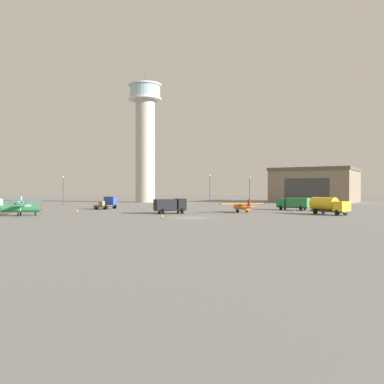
% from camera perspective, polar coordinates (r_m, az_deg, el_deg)
% --- Properties ---
extents(ground_plane, '(400.00, 400.00, 0.00)m').
position_cam_1_polar(ground_plane, '(62.47, -0.13, -3.71)').
color(ground_plane, slate).
extents(control_tower, '(10.81, 10.81, 42.85)m').
position_cam_1_polar(control_tower, '(133.70, -6.73, 8.13)').
color(control_tower, '#B2AD9E').
rests_on(control_tower, ground_plane).
extents(hangar, '(34.74, 34.46, 11.22)m').
position_cam_1_polar(hangar, '(139.01, 17.28, 0.93)').
color(hangar, '#7A6B56').
rests_on(hangar, ground_plane).
extents(airplane_green, '(7.69, 9.84, 2.89)m').
position_cam_1_polar(airplane_green, '(72.85, -23.41, -2.08)').
color(airplane_green, '#287A42').
rests_on(airplane_green, ground_plane).
extents(airplane_orange, '(8.75, 6.85, 2.59)m').
position_cam_1_polar(airplane_orange, '(76.33, 7.19, -2.03)').
color(airplane_orange, orange).
rests_on(airplane_orange, ground_plane).
extents(airplane_teal, '(9.41, 7.35, 2.77)m').
position_cam_1_polar(airplane_teal, '(96.74, -23.53, -1.48)').
color(airplane_teal, teal).
rests_on(airplane_teal, ground_plane).
extents(truck_fuel_tanker_yellow, '(5.69, 7.09, 3.04)m').
position_cam_1_polar(truck_fuel_tanker_yellow, '(73.72, 18.94, -1.79)').
color(truck_fuel_tanker_yellow, '#38383D').
rests_on(truck_fuel_tanker_yellow, ground_plane).
extents(truck_flatbed_blue, '(4.71, 6.16, 2.75)m').
position_cam_1_polar(truck_flatbed_blue, '(90.88, -11.97, -1.56)').
color(truck_flatbed_blue, '#38383D').
rests_on(truck_flatbed_blue, ground_plane).
extents(truck_box_black, '(6.08, 4.33, 2.73)m').
position_cam_1_polar(truck_box_black, '(72.57, -3.18, -1.89)').
color(truck_box_black, '#38383D').
rests_on(truck_box_black, ground_plane).
extents(truck_box_green, '(6.72, 6.33, 2.63)m').
position_cam_1_polar(truck_box_green, '(86.68, 14.40, -1.53)').
color(truck_box_green, '#38383D').
rests_on(truck_box_green, ground_plane).
extents(light_post_west, '(0.44, 0.44, 7.79)m').
position_cam_1_polar(light_post_west, '(109.08, 8.25, 0.57)').
color(light_post_west, '#38383D').
rests_on(light_post_west, ground_plane).
extents(light_post_east, '(0.44, 0.44, 7.95)m').
position_cam_1_polar(light_post_east, '(113.77, -17.95, 0.59)').
color(light_post_east, '#38383D').
rests_on(light_post_east, ground_plane).
extents(light_post_north, '(0.44, 0.44, 8.58)m').
position_cam_1_polar(light_post_north, '(116.49, 2.57, 0.78)').
color(light_post_north, '#38383D').
rests_on(light_post_north, ground_plane).
extents(traffic_cone_near_left, '(0.36, 0.36, 0.72)m').
position_cam_1_polar(traffic_cone_near_left, '(77.73, -16.12, -2.63)').
color(traffic_cone_near_left, black).
rests_on(traffic_cone_near_left, ground_plane).
extents(traffic_cone_near_right, '(0.36, 0.36, 0.71)m').
position_cam_1_polar(traffic_cone_near_right, '(61.79, -4.31, -3.43)').
color(traffic_cone_near_right, black).
rests_on(traffic_cone_near_right, ground_plane).
extents(traffic_cone_mid_apron, '(0.36, 0.36, 0.59)m').
position_cam_1_polar(traffic_cone_mid_apron, '(79.14, 14.41, -2.62)').
color(traffic_cone_mid_apron, black).
rests_on(traffic_cone_mid_apron, ground_plane).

